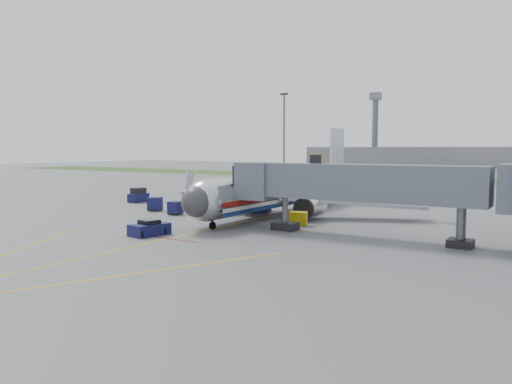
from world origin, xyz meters
The scene contains 16 objects.
ground centered at (0.00, 0.00, 0.00)m, with size 400.00×400.00×0.00m, color #565659.
grass_strip centered at (0.00, 90.00, 0.01)m, with size 300.00×25.00×0.01m, color #2D4C1E.
apron_markings centered at (0.00, -7.40, 0.00)m, with size 21.52×50.00×0.01m.
airliner centered at (0.00, 15.25, 2.65)m, with size 32.10×35.67×10.25m.
jet_bridge centered at (12.86, 5.00, 4.47)m, with size 25.30×4.00×6.90m.
light_mast_left centered at (-30.00, 70.00, 10.78)m, with size 2.00×0.44×20.40m.
distant_terminal centered at (-10.00, 170.00, 4.00)m, with size 120.00×14.00×8.00m, color slate.
control_tower centered at (-40.00, 165.00, 17.33)m, with size 4.00×4.00×30.00m.
pushback_tug centered at (-2.53, -3.58, 0.56)m, with size 2.54×3.54×1.34m.
baggage_tug centered at (-22.60, 15.00, 0.88)m, with size 1.53×2.87×1.99m.
baggage_cart_a centered at (-3.00, 13.88, 0.88)m, with size 1.87×1.87×1.72m.
baggage_cart_b centered at (-9.51, 7.72, 0.76)m, with size 1.55×1.55×1.49m.
baggage_cart_c centered at (-13.90, 9.09, 0.82)m, with size 1.92×1.92×1.61m.
belt_loader centered at (-2.61, 14.96, 0.51)m, with size 2.07×4.35×2.05m.
ground_power_cart centered at (5.80, 8.00, 0.65)m, with size 1.93×1.60×1.33m.
ramp_worker centered at (-11.02, 13.86, 0.80)m, with size 0.58×0.38×1.59m, color #B1EB1B.
Camera 1 is at (27.59, -34.46, 7.40)m, focal length 35.00 mm.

